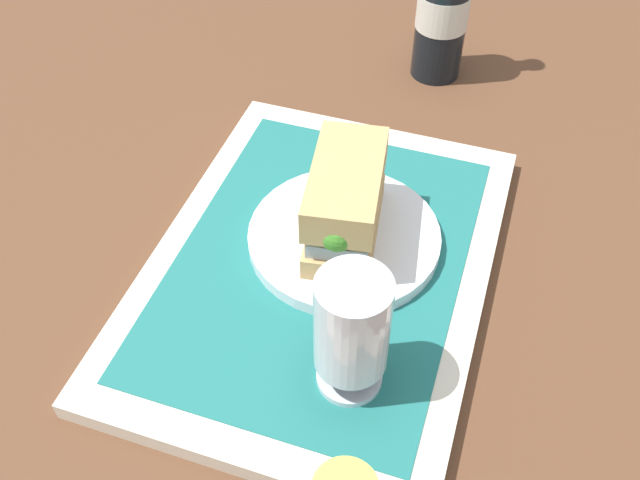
% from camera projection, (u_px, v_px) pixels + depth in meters
% --- Properties ---
extents(ground_plane, '(3.00, 3.00, 0.00)m').
position_uv_depth(ground_plane, '(320.00, 274.00, 0.71)').
color(ground_plane, brown).
extents(tray, '(0.44, 0.32, 0.02)m').
position_uv_depth(tray, '(320.00, 268.00, 0.70)').
color(tray, beige).
rests_on(tray, ground_plane).
extents(placemat, '(0.38, 0.27, 0.00)m').
position_uv_depth(placemat, '(320.00, 260.00, 0.69)').
color(placemat, '#1E6B66').
rests_on(placemat, tray).
extents(plate, '(0.19, 0.19, 0.01)m').
position_uv_depth(plate, '(344.00, 237.00, 0.70)').
color(plate, white).
rests_on(plate, placemat).
extents(sandwich, '(0.14, 0.08, 0.08)m').
position_uv_depth(sandwich, '(345.00, 203.00, 0.66)').
color(sandwich, tan).
rests_on(sandwich, plate).
extents(beer_glass, '(0.06, 0.06, 0.12)m').
position_uv_depth(beer_glass, '(352.00, 332.00, 0.55)').
color(beer_glass, silver).
rests_on(beer_glass, placemat).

